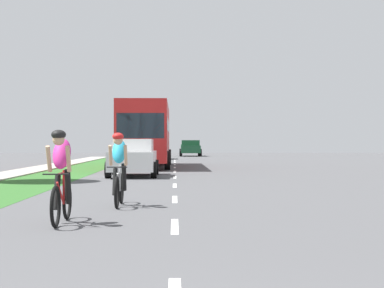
% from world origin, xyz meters
% --- Properties ---
extents(ground_plane, '(120.00, 120.00, 0.00)m').
position_xyz_m(ground_plane, '(0.00, 20.00, 0.00)').
color(ground_plane, '#4C4C4F').
extents(grass_verge, '(2.62, 70.00, 0.01)m').
position_xyz_m(grass_verge, '(-4.92, 20.00, 0.00)').
color(grass_verge, '#2D6026').
rests_on(grass_verge, ground_plane).
extents(lane_markings_center, '(0.12, 53.13, 0.01)m').
position_xyz_m(lane_markings_center, '(0.00, 24.00, 0.00)').
color(lane_markings_center, white).
rests_on(lane_markings_center, ground_plane).
extents(cyclist_lead, '(0.42, 1.72, 1.58)m').
position_xyz_m(cyclist_lead, '(-1.91, 8.03, 0.81)').
color(cyclist_lead, black).
rests_on(cyclist_lead, ground_plane).
extents(cyclist_trailing, '(0.42, 1.72, 1.58)m').
position_xyz_m(cyclist_trailing, '(-1.20, 10.83, 0.81)').
color(cyclist_trailing, black).
rests_on(cyclist_trailing, ground_plane).
extents(sedan_white, '(1.98, 4.30, 1.52)m').
position_xyz_m(sedan_white, '(-1.69, 22.41, 0.77)').
color(sedan_white, silver).
rests_on(sedan_white, ground_plane).
extents(bus_red, '(2.78, 11.60, 3.48)m').
position_xyz_m(bus_red, '(-1.62, 31.96, 1.98)').
color(bus_red, red).
rests_on(bus_red, ground_plane).
extents(suv_silver, '(2.15, 4.70, 1.79)m').
position_xyz_m(suv_silver, '(-1.67, 48.44, 0.95)').
color(suv_silver, '#A5A8AD').
rests_on(suv_silver, ground_plane).
extents(pickup_dark_green, '(2.22, 5.10, 1.64)m').
position_xyz_m(pickup_dark_green, '(1.60, 59.61, 0.83)').
color(pickup_dark_green, '#194C2D').
rests_on(pickup_dark_green, ground_plane).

